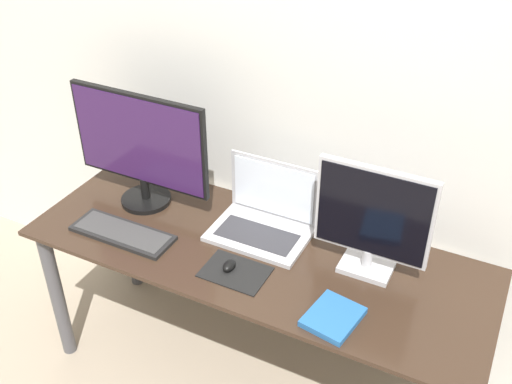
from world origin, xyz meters
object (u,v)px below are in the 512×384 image
object	(u,v)px
monitor_right	(373,219)
laptop	(265,215)
mouse	(229,266)
monitor_left	(140,147)
keyboard	(123,233)
book	(333,317)

from	to	relation	value
monitor_right	laptop	bearing A→B (deg)	173.19
monitor_right	laptop	xyz separation A→B (m)	(-0.43, 0.05, -0.16)
mouse	monitor_right	bearing A→B (deg)	27.54
monitor_left	monitor_right	size ratio (longest dim) A/B	1.44
monitor_left	keyboard	distance (m)	0.35
mouse	keyboard	bearing A→B (deg)	-179.27
keyboard	book	distance (m)	0.89
monitor_left	laptop	size ratio (longest dim) A/B	1.62
monitor_right	laptop	size ratio (longest dim) A/B	1.13
book	mouse	bearing A→B (deg)	171.76
monitor_right	keyboard	world-z (taller)	monitor_right
laptop	book	world-z (taller)	laptop
book	monitor_left	bearing A→B (deg)	162.98
mouse	monitor_left	bearing A→B (deg)	156.47
monitor_left	book	size ratio (longest dim) A/B	2.92
laptop	monitor_right	bearing A→B (deg)	-6.81
laptop	keyboard	xyz separation A→B (m)	(-0.48, -0.29, -0.06)
mouse	book	bearing A→B (deg)	-8.24
keyboard	mouse	bearing A→B (deg)	0.73
monitor_left	keyboard	xyz separation A→B (m)	(0.05, -0.23, -0.25)
monitor_right	keyboard	xyz separation A→B (m)	(-0.91, -0.23, -0.21)
laptop	mouse	world-z (taller)	laptop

